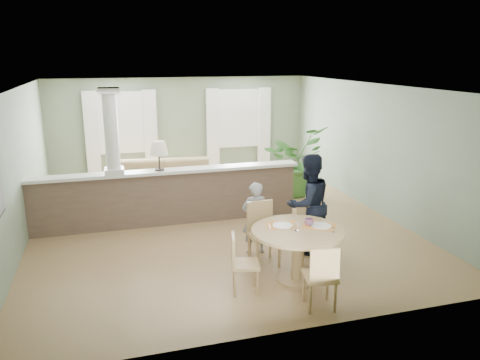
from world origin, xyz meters
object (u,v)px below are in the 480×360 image
object	(u,v)px
sofa	(164,179)
chair_far_boy	(262,230)
chair_far_man	(310,228)
child_person	(255,218)
man_person	(308,204)
chair_side	(241,261)
houseplant	(293,161)
dining_table	(298,240)
chair_near	(322,275)

from	to	relation	value
sofa	chair_far_boy	distance (m)	4.26
chair_far_boy	chair_far_man	distance (m)	0.80
chair_far_boy	chair_far_man	size ratio (longest dim) A/B	1.06
child_person	man_person	xyz separation A→B (m)	(0.88, -0.20, 0.23)
chair_side	man_person	xyz separation A→B (m)	(1.48, 1.04, 0.38)
houseplant	chair_far_man	distance (m)	3.73
chair_far_man	man_person	xyz separation A→B (m)	(0.07, 0.27, 0.33)
child_person	man_person	bearing A→B (deg)	166.18
chair_far_man	child_person	size ratio (longest dim) A/B	0.76
chair_far_man	dining_table	bearing A→B (deg)	-117.45
dining_table	chair_side	bearing A→B (deg)	-175.53
chair_near	man_person	xyz separation A→B (m)	(0.61, 1.81, 0.35)
sofa	houseplant	xyz separation A→B (m)	(3.00, -0.66, 0.41)
houseplant	chair_side	size ratio (longest dim) A/B	1.95
houseplant	dining_table	size ratio (longest dim) A/B	1.23
houseplant	dining_table	bearing A→B (deg)	-111.46
dining_table	child_person	xyz separation A→B (m)	(-0.29, 1.16, -0.03)
chair_near	chair_side	world-z (taller)	chair_near
chair_near	child_person	size ratio (longest dim) A/B	0.73
chair_side	child_person	distance (m)	1.38
houseplant	chair_far_boy	world-z (taller)	houseplant
chair_far_man	child_person	world-z (taller)	child_person
chair_near	chair_side	distance (m)	1.17
houseplant	chair_far_man	bearing A→B (deg)	-107.98
chair_far_boy	man_person	bearing A→B (deg)	9.90
chair_far_man	chair_near	size ratio (longest dim) A/B	1.04
chair_far_man	man_person	bearing A→B (deg)	83.97
chair_far_man	chair_near	bearing A→B (deg)	-99.90
dining_table	houseplant	bearing A→B (deg)	68.54
chair_far_man	chair_side	bearing A→B (deg)	-142.32
houseplant	chair_far_man	xyz separation A→B (m)	(-1.15, -3.54, -0.30)
chair_near	man_person	world-z (taller)	man_person
houseplant	child_person	world-z (taller)	houseplant
sofa	chair_far_man	size ratio (longest dim) A/B	3.03
dining_table	chair_near	bearing A→B (deg)	-91.12
chair_side	child_person	size ratio (longest dim) A/B	0.68
houseplant	child_person	bearing A→B (deg)	-122.44
chair_side	chair_near	bearing A→B (deg)	-118.39
sofa	man_person	world-z (taller)	man_person
sofa	man_person	size ratio (longest dim) A/B	1.69
chair_side	houseplant	bearing A→B (deg)	-17.54
dining_table	chair_far_man	bearing A→B (deg)	53.35
houseplant	sofa	bearing A→B (deg)	167.65
dining_table	chair_side	world-z (taller)	dining_table
sofa	man_person	distance (m)	4.39
dining_table	man_person	distance (m)	1.15
sofa	chair_side	bearing A→B (deg)	-77.76
chair_far_boy	man_person	size ratio (longest dim) A/B	0.59
houseplant	dining_table	distance (m)	4.55
sofa	chair_side	distance (m)	4.98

